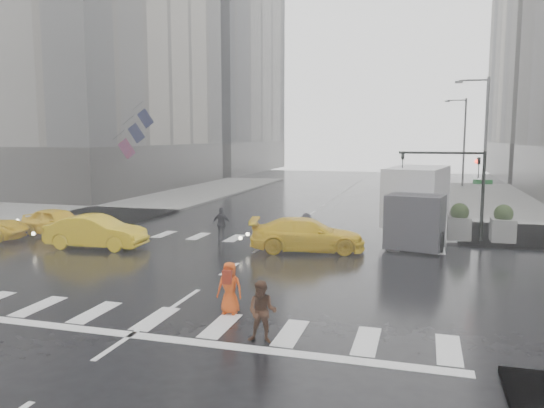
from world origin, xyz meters
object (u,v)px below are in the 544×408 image
(traffic_signal_pole, at_px, (462,178))
(pedestrian_brown, at_px, (262,312))
(pedestrian_orange, at_px, (230,288))
(taxi_front, at_px, (58,222))
(taxi_mid, at_px, (96,232))
(box_truck, at_px, (416,202))

(traffic_signal_pole, relative_size, pedestrian_brown, 2.83)
(pedestrian_orange, distance_m, taxi_front, 15.94)
(taxi_front, bearing_deg, pedestrian_brown, -112.87)
(pedestrian_orange, bearing_deg, taxi_mid, 139.89)
(traffic_signal_pole, distance_m, pedestrian_brown, 16.00)
(pedestrian_brown, distance_m, taxi_front, 18.28)
(taxi_front, bearing_deg, traffic_signal_pole, -65.29)
(traffic_signal_pole, height_order, pedestrian_brown, traffic_signal_pole)
(pedestrian_brown, relative_size, taxi_mid, 0.34)
(taxi_front, height_order, taxi_mid, taxi_mid)
(taxi_mid, relative_size, box_truck, 0.68)
(traffic_signal_pole, bearing_deg, pedestrian_orange, -118.74)
(taxi_mid, xyz_separation_m, box_truck, (14.33, 6.13, 1.17))
(pedestrian_brown, distance_m, taxi_mid, 13.98)
(traffic_signal_pole, height_order, pedestrian_orange, traffic_signal_pole)
(pedestrian_brown, bearing_deg, taxi_front, 139.62)
(pedestrian_orange, height_order, box_truck, box_truck)
(traffic_signal_pole, bearing_deg, taxi_mid, -159.89)
(traffic_signal_pole, bearing_deg, box_truck, 176.70)
(taxi_front, distance_m, taxi_mid, 4.36)
(traffic_signal_pole, xyz_separation_m, box_truck, (-2.08, 0.12, -1.28))
(traffic_signal_pole, height_order, taxi_mid, traffic_signal_pole)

